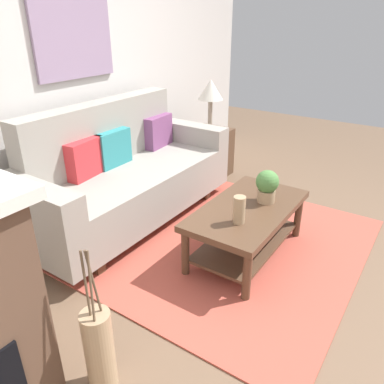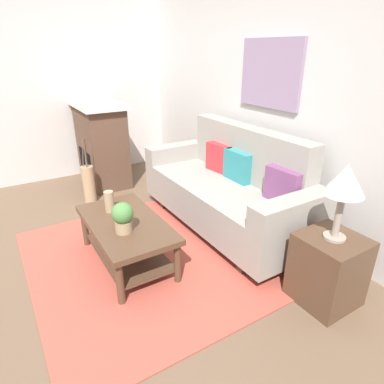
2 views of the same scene
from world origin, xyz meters
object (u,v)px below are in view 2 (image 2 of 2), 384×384
(tabletop_vase, at_px, (109,202))
(table_lamp, at_px, (345,183))
(throw_pillow_crimson, at_px, (220,158))
(throw_pillow_teal, at_px, (238,166))
(couch, at_px, (228,190))
(coffee_table, at_px, (126,232))
(floor_vase, at_px, (89,184))
(framed_painting, at_px, (270,74))
(side_table, at_px, (328,269))
(throw_pillow_plum, at_px, (283,186))
(potted_plant_tabletop, at_px, (123,216))
(fireplace, at_px, (101,143))

(tabletop_vase, xyz_separation_m, table_lamp, (1.53, 1.18, 0.46))
(throw_pillow_crimson, relative_size, tabletop_vase, 1.78)
(throw_pillow_teal, bearing_deg, table_lamp, -8.18)
(couch, height_order, throw_pillow_crimson, couch)
(coffee_table, bearing_deg, table_lamp, 41.54)
(floor_vase, distance_m, framed_painting, 2.52)
(side_table, bearing_deg, throw_pillow_plum, 164.55)
(potted_plant_tabletop, bearing_deg, tabletop_vase, 176.74)
(side_table, bearing_deg, couch, 177.11)
(table_lamp, bearing_deg, tabletop_vase, -142.35)
(fireplace, bearing_deg, framed_painting, 31.12)
(throw_pillow_teal, bearing_deg, framed_painting, 90.00)
(side_table, distance_m, floor_vase, 2.97)
(throw_pillow_plum, relative_size, floor_vase, 0.75)
(throw_pillow_teal, relative_size, table_lamp, 0.63)
(coffee_table, bearing_deg, throw_pillow_teal, 93.68)
(tabletop_vase, relative_size, framed_painting, 0.25)
(tabletop_vase, distance_m, fireplace, 1.90)
(tabletop_vase, bearing_deg, throw_pillow_plum, 59.15)
(side_table, height_order, table_lamp, table_lamp)
(throw_pillow_teal, distance_m, floor_vase, 1.94)
(throw_pillow_teal, relative_size, side_table, 0.64)
(table_lamp, bearing_deg, throw_pillow_crimson, 173.39)
(fireplace, bearing_deg, throw_pillow_plum, 18.07)
(throw_pillow_plum, relative_size, potted_plant_tabletop, 1.37)
(throw_pillow_teal, xyz_separation_m, coffee_table, (0.09, -1.32, -0.37))
(couch, relative_size, throw_pillow_teal, 5.88)
(throw_pillow_crimson, relative_size, floor_vase, 0.75)
(tabletop_vase, height_order, side_table, tabletop_vase)
(throw_pillow_plum, xyz_separation_m, potted_plant_tabletop, (-0.40, -1.40, -0.11))
(throw_pillow_crimson, relative_size, table_lamp, 0.63)
(couch, distance_m, potted_plant_tabletop, 1.30)
(table_lamp, height_order, floor_vase, table_lamp)
(couch, relative_size, fireplace, 1.83)
(coffee_table, relative_size, side_table, 1.96)
(couch, xyz_separation_m, coffee_table, (0.09, -1.20, -0.12))
(throw_pillow_crimson, height_order, throw_pillow_teal, same)
(throw_pillow_teal, xyz_separation_m, potted_plant_tabletop, (0.25, -1.40, -0.11))
(coffee_table, height_order, fireplace, fireplace)
(framed_painting, bearing_deg, couch, -90.00)
(potted_plant_tabletop, bearing_deg, throw_pillow_crimson, 112.46)
(tabletop_vase, xyz_separation_m, fireplace, (-1.83, 0.51, 0.05))
(tabletop_vase, bearing_deg, floor_vase, 174.38)
(coffee_table, xyz_separation_m, tabletop_vase, (-0.25, -0.05, 0.22))
(couch, distance_m, tabletop_vase, 1.26)
(throw_pillow_crimson, xyz_separation_m, framed_painting, (0.33, 0.34, 0.92))
(throw_pillow_plum, height_order, coffee_table, throw_pillow_plum)
(throw_pillow_plum, height_order, tabletop_vase, throw_pillow_plum)
(throw_pillow_crimson, relative_size, side_table, 0.64)
(side_table, xyz_separation_m, table_lamp, (0.00, 0.00, 0.71))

